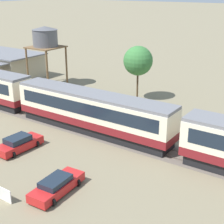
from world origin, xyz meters
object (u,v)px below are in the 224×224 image
object	(u,v)px
passenger_train	(94,111)
water_tower	(45,38)
parked_car_red_2	(19,144)
station_building	(5,64)
yard_tree_0	(138,61)
parked_car_red	(57,186)

from	to	relation	value
passenger_train	water_tower	bearing A→B (deg)	149.06
passenger_train	parked_car_red_2	distance (m)	8.34
station_building	water_tower	world-z (taller)	water_tower
parked_car_red_2	station_building	bearing A→B (deg)	54.69
station_building	yard_tree_0	world-z (taller)	yard_tree_0
parked_car_red	passenger_train	bearing A→B (deg)	19.66
station_building	parked_car_red_2	world-z (taller)	station_building
passenger_train	parked_car_red	world-z (taller)	passenger_train
parked_car_red	parked_car_red_2	xyz separation A→B (m)	(-7.89, 3.27, 0.05)
passenger_train	parked_car_red	xyz separation A→B (m)	(4.63, -10.75, -1.77)
water_tower	parked_car_red_2	distance (m)	22.90
parked_car_red	parked_car_red_2	distance (m)	8.54
passenger_train	yard_tree_0	xyz separation A→B (m)	(-1.94, 12.13, 2.96)
passenger_train	parked_car_red_2	bearing A→B (deg)	-113.49
water_tower	yard_tree_0	size ratio (longest dim) A/B	1.25
parked_car_red	yard_tree_0	size ratio (longest dim) A/B	0.67
passenger_train	station_building	distance (m)	29.32
water_tower	yard_tree_0	world-z (taller)	water_tower
station_building	yard_tree_0	size ratio (longest dim) A/B	1.75
passenger_train	yard_tree_0	world-z (taller)	yard_tree_0
parked_car_red_2	yard_tree_0	world-z (taller)	yard_tree_0
parked_car_red	parked_car_red_2	bearing A→B (deg)	63.82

